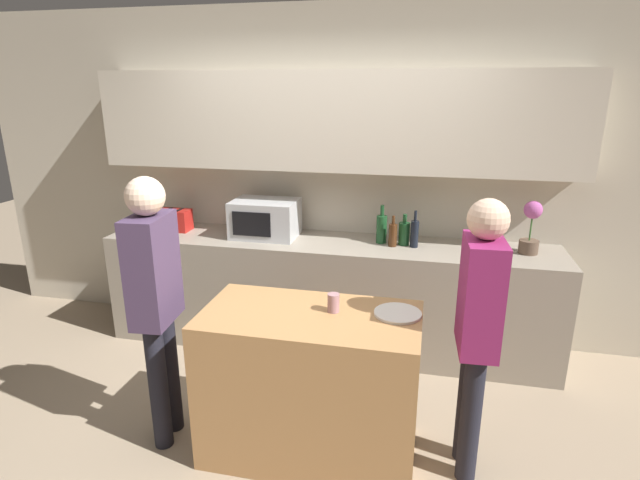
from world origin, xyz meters
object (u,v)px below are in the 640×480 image
microwave (265,218)px  potted_plant (531,227)px  toaster (175,220)px  bottle_0 (382,228)px  bottle_3 (414,233)px  person_center (478,320)px  person_left (155,292)px  bottle_1 (393,235)px  cup_0 (333,303)px  plate_on_island (398,313)px  bottle_2 (404,233)px

microwave → potted_plant: 2.03m
toaster → bottle_0: (1.76, 0.03, 0.03)m
potted_plant → bottle_3: (-0.83, -0.03, -0.09)m
person_center → person_left: bearing=91.1°
person_left → microwave: bearing=167.1°
bottle_0 → bottle_1: bottle_0 is taller
bottle_0 → bottle_3: bearing=-12.2°
microwave → person_center: bearing=-38.8°
toaster → potted_plant: 2.84m
potted_plant → person_center: size_ratio=0.25×
microwave → cup_0: size_ratio=4.97×
bottle_0 → cup_0: 1.29m
bottle_3 → person_left: bearing=-135.6°
cup_0 → person_center: bearing=-1.2°
toaster → cup_0: bearing=-37.8°
bottle_3 → plate_on_island: bearing=-91.8°
microwave → bottle_0: (0.95, 0.03, -0.03)m
potted_plant → bottle_0: bearing=178.7°
bottle_0 → plate_on_island: 1.27m
bottle_2 → person_center: size_ratio=0.16×
toaster → potted_plant: potted_plant is taller
toaster → plate_on_island: bearing=-31.7°
microwave → bottle_1: (1.04, -0.04, -0.06)m
plate_on_island → cup_0: size_ratio=2.49×
toaster → bottle_3: bearing=-0.9°
person_left → person_center: size_ratio=1.04×
bottle_1 → plate_on_island: size_ratio=0.93×
microwave → toaster: size_ratio=2.00×
bottle_2 → potted_plant: bearing=-0.7°
cup_0 → person_center: size_ratio=0.07×
bottle_3 → person_center: bearing=-73.1°
bottle_0 → plate_on_island: (0.22, -1.25, -0.12)m
bottle_3 → potted_plant: bearing=2.1°
toaster → bottle_0: size_ratio=0.86×
bottle_2 → person_left: size_ratio=0.15×
microwave → person_center: size_ratio=0.33×
bottle_0 → plate_on_island: bearing=-80.0°
microwave → bottle_1: bearing=-2.4°
plate_on_island → cup_0: bearing=-174.1°
bottle_0 → person_center: person_center is taller
bottle_1 → bottle_3: 0.16m
bottle_1 → bottle_2: 0.10m
bottle_0 → cup_0: bearing=-95.9°
cup_0 → person_left: (-1.00, -0.14, 0.03)m
bottle_2 → plate_on_island: 1.24m
potted_plant → plate_on_island: bearing=-125.4°
cup_0 → bottle_0: bearing=84.1°
microwave → potted_plant: size_ratio=1.32×
bottle_3 → bottle_1: bearing=-174.6°
plate_on_island → bottle_3: bearing=88.2°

